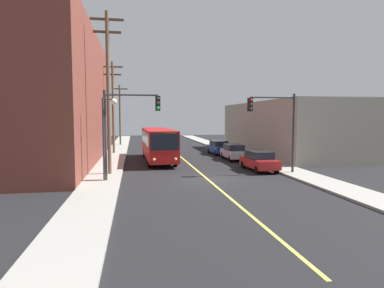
{
  "coord_description": "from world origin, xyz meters",
  "views": [
    {
      "loc": [
        -5.04,
        -22.76,
        4.33
      ],
      "look_at": [
        0.0,
        6.33,
        2.0
      ],
      "focal_mm": 31.19,
      "sensor_mm": 36.0,
      "label": 1
    }
  ],
  "objects_px": {
    "parked_car_blue": "(219,147)",
    "fire_hydrant": "(260,157)",
    "parked_car_silver": "(234,152)",
    "traffic_signal_left_corner": "(129,118)",
    "city_bus": "(158,143)",
    "traffic_signal_right_corner": "(275,118)",
    "parked_car_red": "(259,161)",
    "utility_pole_far": "(120,112)",
    "street_lamp_left": "(107,127)",
    "utility_pole_mid": "(113,103)",
    "utility_pole_near": "(108,86)"
  },
  "relations": [
    {
      "from": "parked_car_red",
      "to": "traffic_signal_left_corner",
      "type": "xyz_separation_m",
      "value": [
        -10.4,
        -2.94,
        3.46
      ]
    },
    {
      "from": "street_lamp_left",
      "to": "utility_pole_far",
      "type": "bearing_deg",
      "value": 90.69
    },
    {
      "from": "utility_pole_far",
      "to": "traffic_signal_right_corner",
      "type": "xyz_separation_m",
      "value": [
        12.6,
        -29.13,
        -0.93
      ]
    },
    {
      "from": "parked_car_silver",
      "to": "street_lamp_left",
      "type": "bearing_deg",
      "value": -139.6
    },
    {
      "from": "parked_car_silver",
      "to": "traffic_signal_left_corner",
      "type": "height_order",
      "value": "traffic_signal_left_corner"
    },
    {
      "from": "traffic_signal_right_corner",
      "to": "parked_car_blue",
      "type": "bearing_deg",
      "value": 92.37
    },
    {
      "from": "street_lamp_left",
      "to": "parked_car_red",
      "type": "bearing_deg",
      "value": 14.11
    },
    {
      "from": "city_bus",
      "to": "parked_car_blue",
      "type": "distance_m",
      "value": 9.07
    },
    {
      "from": "utility_pole_near",
      "to": "traffic_signal_left_corner",
      "type": "distance_m",
      "value": 3.87
    },
    {
      "from": "parked_car_silver",
      "to": "traffic_signal_right_corner",
      "type": "bearing_deg",
      "value": -87.39
    },
    {
      "from": "traffic_signal_left_corner",
      "to": "fire_hydrant",
      "type": "distance_m",
      "value": 14.8
    },
    {
      "from": "city_bus",
      "to": "utility_pole_mid",
      "type": "relative_size",
      "value": 1.14
    },
    {
      "from": "traffic_signal_right_corner",
      "to": "street_lamp_left",
      "type": "bearing_deg",
      "value": -175.24
    },
    {
      "from": "traffic_signal_left_corner",
      "to": "street_lamp_left",
      "type": "xyz_separation_m",
      "value": [
        -1.42,
        -0.03,
        -0.56
      ]
    },
    {
      "from": "parked_car_silver",
      "to": "utility_pole_mid",
      "type": "xyz_separation_m",
      "value": [
        -12.48,
        7.8,
        5.19
      ]
    },
    {
      "from": "traffic_signal_left_corner",
      "to": "traffic_signal_right_corner",
      "type": "relative_size",
      "value": 1.0
    },
    {
      "from": "parked_car_silver",
      "to": "traffic_signal_left_corner",
      "type": "distance_m",
      "value": 14.87
    },
    {
      "from": "parked_car_blue",
      "to": "fire_hydrant",
      "type": "distance_m",
      "value": 8.33
    },
    {
      "from": "utility_pole_mid",
      "to": "fire_hydrant",
      "type": "bearing_deg",
      "value": -36.04
    },
    {
      "from": "city_bus",
      "to": "parked_car_red",
      "type": "xyz_separation_m",
      "value": [
        7.72,
        -7.6,
        -0.98
      ]
    },
    {
      "from": "traffic_signal_left_corner",
      "to": "fire_hydrant",
      "type": "bearing_deg",
      "value": 31.15
    },
    {
      "from": "parked_car_blue",
      "to": "fire_hydrant",
      "type": "relative_size",
      "value": 5.32
    },
    {
      "from": "utility_pole_far",
      "to": "street_lamp_left",
      "type": "height_order",
      "value": "utility_pole_far"
    },
    {
      "from": "city_bus",
      "to": "traffic_signal_left_corner",
      "type": "distance_m",
      "value": 11.16
    },
    {
      "from": "utility_pole_far",
      "to": "fire_hydrant",
      "type": "distance_m",
      "value": 27.11
    },
    {
      "from": "utility_pole_near",
      "to": "street_lamp_left",
      "type": "relative_size",
      "value": 2.16
    },
    {
      "from": "utility_pole_mid",
      "to": "fire_hydrant",
      "type": "height_order",
      "value": "utility_pole_mid"
    },
    {
      "from": "parked_car_silver",
      "to": "traffic_signal_left_corner",
      "type": "xyz_separation_m",
      "value": [
        -10.41,
        -10.04,
        3.46
      ]
    },
    {
      "from": "parked_car_red",
      "to": "utility_pole_far",
      "type": "distance_m",
      "value": 30.11
    },
    {
      "from": "utility_pole_near",
      "to": "fire_hydrant",
      "type": "distance_m",
      "value": 15.73
    },
    {
      "from": "street_lamp_left",
      "to": "fire_hydrant",
      "type": "xyz_separation_m",
      "value": [
        13.68,
        7.44,
        -3.16
      ]
    },
    {
      "from": "city_bus",
      "to": "utility_pole_near",
      "type": "distance_m",
      "value": 10.09
    },
    {
      "from": "street_lamp_left",
      "to": "city_bus",
      "type": "bearing_deg",
      "value": 68.85
    },
    {
      "from": "parked_car_blue",
      "to": "street_lamp_left",
      "type": "distance_m",
      "value": 19.61
    },
    {
      "from": "parked_car_red",
      "to": "parked_car_blue",
      "type": "distance_m",
      "value": 12.54
    },
    {
      "from": "fire_hydrant",
      "to": "parked_car_red",
      "type": "bearing_deg",
      "value": -112.65
    },
    {
      "from": "traffic_signal_left_corner",
      "to": "street_lamp_left",
      "type": "relative_size",
      "value": 1.09
    },
    {
      "from": "parked_car_blue",
      "to": "utility_pole_near",
      "type": "xyz_separation_m",
      "value": [
        -11.71,
        -12.77,
        5.79
      ]
    },
    {
      "from": "parked_car_red",
      "to": "utility_pole_mid",
      "type": "distance_m",
      "value": 20.1
    },
    {
      "from": "parked_car_silver",
      "to": "street_lamp_left",
      "type": "height_order",
      "value": "street_lamp_left"
    },
    {
      "from": "parked_car_silver",
      "to": "traffic_signal_right_corner",
      "type": "xyz_separation_m",
      "value": [
        0.41,
        -9.04,
        3.46
      ]
    },
    {
      "from": "utility_pole_mid",
      "to": "street_lamp_left",
      "type": "distance_m",
      "value": 18.02
    },
    {
      "from": "utility_pole_near",
      "to": "street_lamp_left",
      "type": "xyz_separation_m",
      "value": [
        0.07,
        -2.74,
        -2.89
      ]
    },
    {
      "from": "parked_car_blue",
      "to": "utility_pole_near",
      "type": "distance_m",
      "value": 18.27
    },
    {
      "from": "fire_hydrant",
      "to": "city_bus",
      "type": "bearing_deg",
      "value": 161.9
    },
    {
      "from": "fire_hydrant",
      "to": "utility_pole_mid",
      "type": "bearing_deg",
      "value": 143.96
    },
    {
      "from": "utility_pole_near",
      "to": "traffic_signal_right_corner",
      "type": "distance_m",
      "value": 12.64
    },
    {
      "from": "city_bus",
      "to": "parked_car_silver",
      "type": "xyz_separation_m",
      "value": [
        7.73,
        -0.51,
        -0.98
      ]
    },
    {
      "from": "parked_car_blue",
      "to": "traffic_signal_left_corner",
      "type": "bearing_deg",
      "value": -123.44
    },
    {
      "from": "parked_car_silver",
      "to": "utility_pole_mid",
      "type": "bearing_deg",
      "value": 147.99
    }
  ]
}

